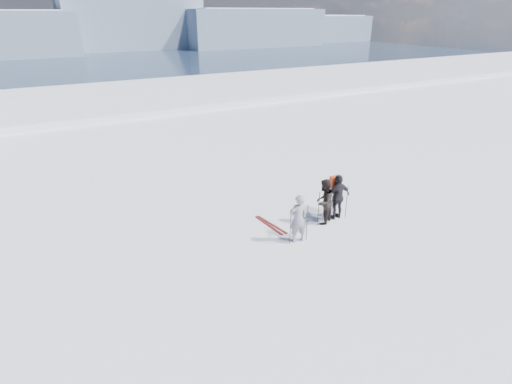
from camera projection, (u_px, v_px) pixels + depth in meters
lake_basin at (144, 164)px, 39.58m from camera, size 820.00×820.00×71.62m
far_mountain_range at (62, 28)px, 391.41m from camera, size 770.00×110.00×53.00m
skier_grey at (298, 219)px, 13.62m from camera, size 0.71×0.53×1.78m
skier_dark at (324, 202)px, 14.84m from camera, size 1.07×1.00×1.76m
skier_pack at (338, 197)px, 15.18m from camera, size 1.07×0.47×1.80m
backpack at (336, 166)px, 14.89m from camera, size 0.39×0.23×0.55m
ski_poles at (322, 211)px, 14.57m from camera, size 2.99×0.78×1.37m
skis_loose at (270, 225)px, 15.00m from camera, size 0.43×1.70×0.03m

